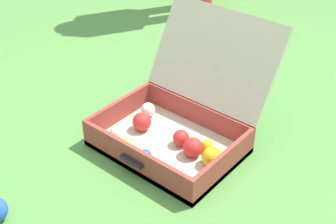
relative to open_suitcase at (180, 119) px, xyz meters
The scene contains 2 objects.
ground_plane 0.14m from the open_suitcase, 65.29° to the right, with size 16.00×16.00×0.00m, color #569342.
open_suitcase is the anchor object (origin of this frame).
Camera 1 is at (0.98, -1.21, 1.26)m, focal length 49.96 mm.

